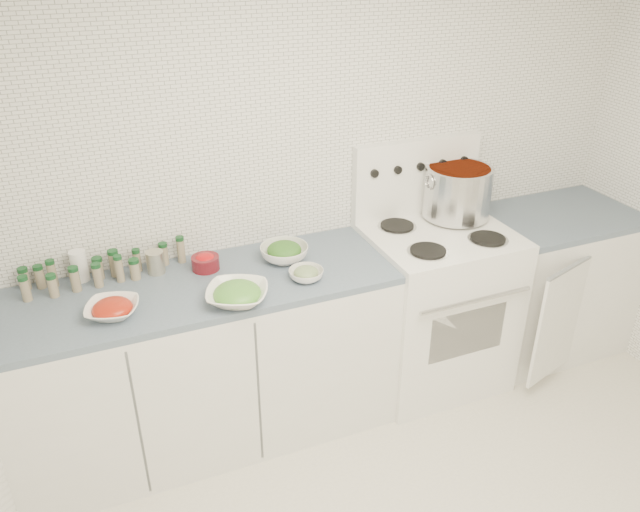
{
  "coord_description": "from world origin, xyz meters",
  "views": [
    {
      "loc": [
        -1.25,
        -1.33,
        2.37
      ],
      "look_at": [
        -0.23,
        1.14,
        0.96
      ],
      "focal_mm": 35.0,
      "sensor_mm": 36.0,
      "label": 1
    }
  ],
  "objects_px": {
    "stove": "(433,302)",
    "bowl_tomato": "(112,309)",
    "bowl_snowpea": "(237,294)",
    "stock_pot": "(458,190)"
  },
  "relations": [
    {
      "from": "stock_pot",
      "to": "bowl_tomato",
      "type": "relative_size",
      "value": 1.39
    },
    {
      "from": "bowl_snowpea",
      "to": "stock_pot",
      "type": "bearing_deg",
      "value": 14.32
    },
    {
      "from": "bowl_tomato",
      "to": "bowl_snowpea",
      "type": "relative_size",
      "value": 0.78
    },
    {
      "from": "stove",
      "to": "bowl_snowpea",
      "type": "xyz_separation_m",
      "value": [
        -1.17,
        -0.21,
        0.44
      ]
    },
    {
      "from": "stove",
      "to": "bowl_tomato",
      "type": "xyz_separation_m",
      "value": [
        -1.7,
        -0.11,
        0.44
      ]
    },
    {
      "from": "stove",
      "to": "bowl_snowpea",
      "type": "relative_size",
      "value": 3.8
    },
    {
      "from": "stove",
      "to": "stock_pot",
      "type": "distance_m",
      "value": 0.64
    },
    {
      "from": "bowl_tomato",
      "to": "bowl_snowpea",
      "type": "bearing_deg",
      "value": -10.63
    },
    {
      "from": "bowl_tomato",
      "to": "bowl_snowpea",
      "type": "xyz_separation_m",
      "value": [
        0.52,
        -0.1,
        0.01
      ]
    },
    {
      "from": "stove",
      "to": "stock_pot",
      "type": "relative_size",
      "value": 3.51
    }
  ]
}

